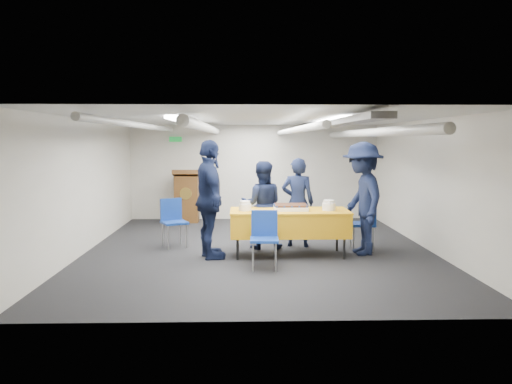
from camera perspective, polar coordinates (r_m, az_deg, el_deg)
ground at (r=8.89m, az=0.31°, el=-6.61°), size 7.00×7.00×0.00m
room_shell at (r=9.09m, az=0.82°, el=5.19°), size 6.00×7.00×2.30m
serving_table at (r=8.38m, az=3.83°, el=-3.50°), size 1.98×0.86×0.77m
sheet_cake at (r=8.36m, az=3.99°, el=-1.74°), size 0.57×0.44×0.10m
plate_stack_left at (r=8.25m, az=-1.27°, el=-1.63°), size 0.21×0.21×0.16m
plate_stack_right at (r=8.38m, az=8.33°, el=-1.55°), size 0.22×0.22×0.17m
podium at (r=11.86m, az=-7.91°, el=-0.48°), size 0.62×0.53×1.25m
chair_near at (r=7.57m, az=0.96°, el=-4.73°), size 0.44×0.44×0.87m
chair_right at (r=9.04m, az=12.56°, el=-3.11°), size 0.44×0.44×0.87m
chair_left at (r=9.21m, az=-9.48°, el=-2.89°), size 0.56×0.56×0.87m
sailor_a at (r=9.08m, az=4.78°, el=-1.18°), size 0.65×0.49×1.62m
sailor_b at (r=8.89m, az=0.67°, el=-1.49°), size 0.78×0.62×1.56m
sailor_c at (r=8.15m, az=-5.31°, el=-0.87°), size 0.76×1.22×1.94m
sailor_d at (r=8.61m, az=12.06°, el=-0.72°), size 0.80×1.28×1.91m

